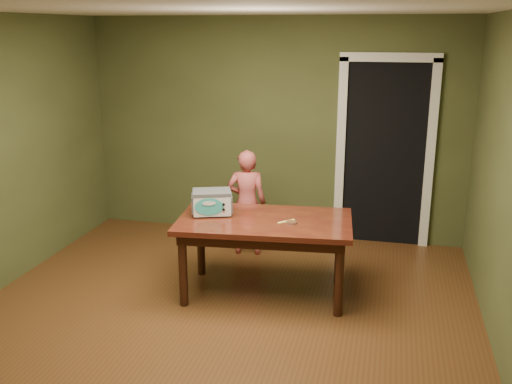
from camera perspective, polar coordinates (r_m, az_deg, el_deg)
floor at (r=4.95m, az=-4.44°, el=-13.70°), size 5.00×5.00×0.00m
room_shell at (r=4.36m, az=-4.92°, el=6.16°), size 4.52×5.02×2.61m
doorway at (r=7.00m, az=12.78°, el=4.14°), size 1.10×0.66×2.25m
dining_table at (r=5.32m, az=0.87°, el=-3.74°), size 1.68×1.05×0.75m
toy_oven at (r=5.40m, az=-4.44°, el=-0.95°), size 0.43×0.36×0.23m
baking_pan at (r=5.17m, az=3.57°, el=-3.05°), size 0.10×0.10×0.02m
spatula at (r=5.22m, az=3.04°, el=-2.95°), size 0.14×0.15×0.01m
child at (r=6.31m, az=-0.93°, el=-1.07°), size 0.47×0.35×1.19m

